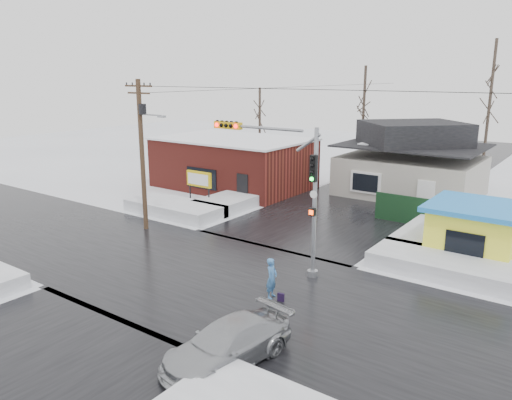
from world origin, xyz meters
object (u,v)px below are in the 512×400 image
Objects in this scene: traffic_signal at (285,178)px; marquee_sign at (199,180)px; utility_pole at (142,146)px; pedestrian at (272,278)px; kiosk at (475,231)px; car at (227,344)px.

traffic_signal is 13.42m from marquee_sign.
utility_pole reaches higher than pedestrian.
marquee_sign is (-1.07, 5.99, -3.19)m from utility_pole.
kiosk is (18.50, 0.50, -0.46)m from marquee_sign.
car is at bearing -170.76° from pedestrian.
utility_pole is at bearing -159.56° from kiosk.
traffic_signal is 9.33m from car.
utility_pole is at bearing 64.27° from pedestrian.
kiosk is 2.61× the size of pedestrian.
kiosk is at bearing 44.84° from traffic_signal.
pedestrian is (11.66, -3.55, -4.23)m from utility_pole.
kiosk is (7.07, 7.03, -3.08)m from traffic_signal.
pedestrian is at bearing -16.92° from utility_pole.
traffic_signal is at bearing -2.95° from utility_pole.
traffic_signal is 1.52× the size of kiosk.
utility_pole is 5.11× the size of pedestrian.
traffic_signal is 0.78× the size of utility_pole.
marquee_sign is 1.45× the size of pedestrian.
utility_pole is 1.87× the size of car.
car is at bearing -105.44° from kiosk.
marquee_sign reaches higher than car.
traffic_signal is at bearing 120.01° from car.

